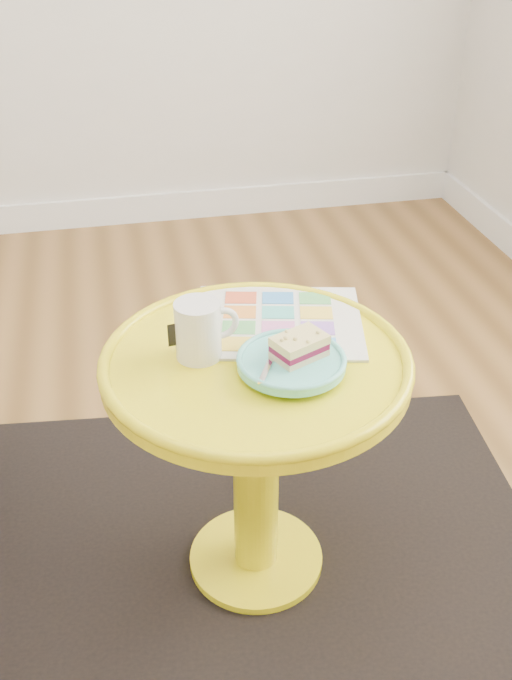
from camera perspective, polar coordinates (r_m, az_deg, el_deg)
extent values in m
cube|color=black|center=(1.74, 0.00, -16.31)|extent=(1.41, 1.23, 0.01)
cylinder|color=yellow|center=(1.74, 0.00, -16.13)|extent=(0.29, 0.29, 0.02)
cylinder|color=yellow|center=(1.55, 0.00, -9.82)|extent=(0.09, 0.09, 0.49)
cylinder|color=yellow|center=(1.39, 0.00, -1.90)|extent=(0.57, 0.57, 0.03)
cube|color=silver|center=(1.49, 1.67, 1.40)|extent=(0.38, 0.35, 0.01)
cylinder|color=silver|center=(1.37, -4.39, 0.74)|extent=(0.08, 0.08, 0.11)
torus|color=silver|center=(1.38, -2.57, 1.28)|extent=(0.06, 0.02, 0.06)
cylinder|color=#D1B78C|center=(1.34, -4.48, 2.52)|extent=(0.08, 0.08, 0.01)
cylinder|color=#62D0C5|center=(1.35, 2.67, -2.05)|extent=(0.08, 0.08, 0.01)
cylinder|color=#62D0C5|center=(1.34, 2.68, -1.67)|extent=(0.19, 0.19, 0.02)
cube|color=#D3BC8C|center=(1.34, 3.26, -1.00)|extent=(0.11, 0.09, 0.01)
cube|color=maroon|center=(1.33, 3.28, -0.56)|extent=(0.11, 0.09, 0.01)
cube|color=#EADB8C|center=(1.33, 3.30, -0.04)|extent=(0.11, 0.09, 0.02)
cube|color=silver|center=(1.31, 0.95, -1.91)|extent=(0.06, 0.11, 0.00)
cube|color=silver|center=(1.37, 1.64, -0.35)|extent=(0.03, 0.04, 0.00)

